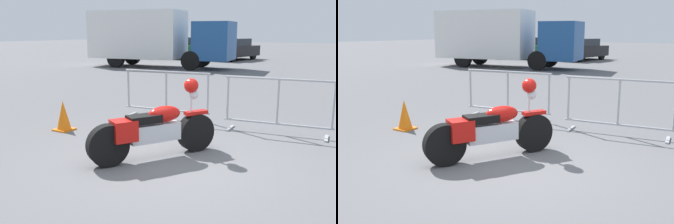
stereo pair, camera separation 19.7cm
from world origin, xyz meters
TOP-DOWN VIEW (x-y plane):
  - ground_plane at (0.00, 0.00)m, footprint 120.00×120.00m
  - motorcycle at (-0.46, 0.10)m, footprint 1.21×1.92m
  - crowd_barrier_near at (-1.69, 2.45)m, footprint 2.02×0.65m
  - crowd_barrier_far at (0.76, 2.45)m, footprint 2.02×0.65m
  - box_truck at (-8.70, 12.53)m, footprint 7.96×3.47m
  - parked_car_maroon at (-12.79, 19.05)m, footprint 2.32×4.36m
  - parked_car_green at (-9.79, 19.60)m, footprint 2.44×4.59m
  - parked_car_black at (-6.80, 19.46)m, footprint 2.34×4.41m
  - traffic_cone at (-2.89, 0.55)m, footprint 0.34×0.34m

SIDE VIEW (x-z plane):
  - ground_plane at x=0.00m, z-range 0.00..0.00m
  - traffic_cone at x=-2.89m, z-range -0.01..0.58m
  - motorcycle at x=-0.46m, z-range -0.14..1.06m
  - crowd_barrier_near at x=-1.69m, z-range 0.02..1.09m
  - crowd_barrier_far at x=0.76m, z-range 0.02..1.09m
  - parked_car_maroon at x=-12.79m, z-range 0.01..1.42m
  - parked_car_black at x=-6.80m, z-range 0.01..1.43m
  - parked_car_green at x=-9.79m, z-range 0.01..1.49m
  - box_truck at x=-8.70m, z-range 0.15..3.13m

